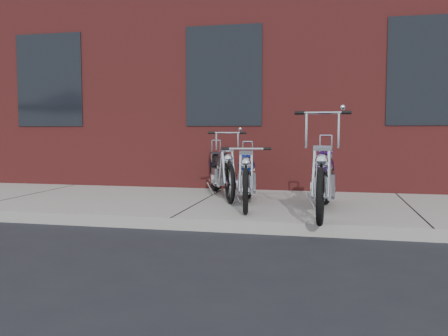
# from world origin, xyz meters

# --- Properties ---
(ground) EXTENTS (120.00, 120.00, 0.00)m
(ground) POSITION_xyz_m (0.00, 0.00, 0.00)
(ground) COLOR black
(ground) RESTS_ON ground
(sidewalk) EXTENTS (22.00, 3.00, 0.15)m
(sidewalk) POSITION_xyz_m (0.00, 1.50, 0.07)
(sidewalk) COLOR gray
(sidewalk) RESTS_ON ground
(building_brick) EXTENTS (22.00, 10.00, 8.00)m
(building_brick) POSITION_xyz_m (0.00, 8.00, 4.00)
(building_brick) COLOR maroon
(building_brick) RESTS_ON ground
(chopper_purple) EXTENTS (0.56, 2.29, 1.29)m
(chopper_purple) POSITION_xyz_m (1.81, 0.76, 0.56)
(chopper_purple) COLOR black
(chopper_purple) RESTS_ON sidewalk
(chopper_blue) EXTENTS (0.54, 2.05, 0.90)m
(chopper_blue) POSITION_xyz_m (0.74, 1.21, 0.52)
(chopper_blue) COLOR black
(chopper_blue) RESTS_ON sidewalk
(chopper_third) EXTENTS (0.87, 1.95, 1.05)m
(chopper_third) POSITION_xyz_m (0.19, 2.00, 0.52)
(chopper_third) COLOR black
(chopper_third) RESTS_ON sidewalk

